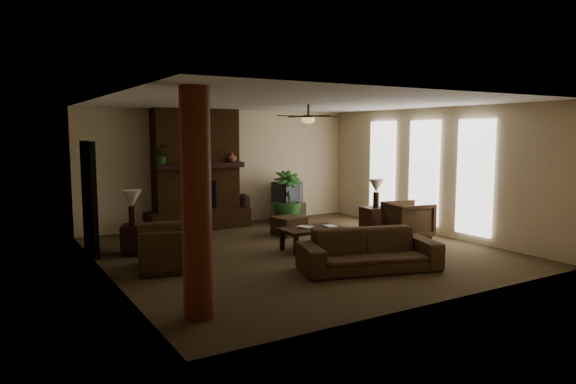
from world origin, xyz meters
TOP-DOWN VIEW (x-y plane):
  - room_shell at (0.00, 0.00)m, footprint 7.00×7.00m
  - fireplace at (-0.80, 3.22)m, footprint 2.40×0.70m
  - windows at (3.45, 0.20)m, footprint 0.08×3.65m
  - log_column at (-2.95, -2.40)m, footprint 0.36×0.36m
  - doorway at (-3.44, 1.80)m, footprint 0.10×1.00m
  - ceiling_fan at (0.40, 0.30)m, footprint 1.35×1.35m
  - sofa at (0.27, -1.75)m, footprint 2.37×1.29m
  - armchair_left at (-2.54, 0.03)m, footprint 0.96×1.24m
  - armchair_right at (2.64, -0.18)m, footprint 0.93×0.98m
  - coffee_table at (0.28, -0.01)m, footprint 1.20×0.70m
  - ottoman at (0.66, 1.46)m, footprint 0.67×0.67m
  - tv_stand at (1.55, 3.00)m, footprint 0.98×0.78m
  - tv at (1.50, 2.95)m, footprint 0.77×0.70m
  - floor_vase at (0.36, 3.15)m, footprint 0.34×0.34m
  - floor_plant at (1.38, 2.73)m, footprint 0.82×1.35m
  - side_table_left at (-2.71, 1.38)m, footprint 0.66×0.66m
  - lamp_left at (-2.77, 1.39)m, footprint 0.40×0.40m
  - side_table_right at (2.57, 0.85)m, footprint 0.54×0.54m
  - lamp_right at (2.62, 0.84)m, footprint 0.46×0.46m
  - mantel_plant at (-1.71, 2.97)m, footprint 0.39×0.43m
  - mantel_vase at (-0.01, 2.96)m, footprint 0.24×0.25m
  - book_a at (0.08, 0.01)m, footprint 0.21×0.11m
  - book_b at (0.54, -0.10)m, footprint 0.21×0.05m

SIDE VIEW (x-z plane):
  - ottoman at x=0.66m, z-range 0.00..0.40m
  - tv_stand at x=1.55m, z-range 0.00..0.50m
  - side_table_left at x=-2.71m, z-range 0.00..0.55m
  - side_table_right at x=2.57m, z-range 0.00..0.55m
  - floor_plant at x=1.38m, z-range 0.00..0.73m
  - coffee_table at x=0.28m, z-range 0.16..0.59m
  - floor_vase at x=0.36m, z-range 0.05..0.82m
  - armchair_right at x=2.64m, z-range 0.00..0.87m
  - sofa at x=0.27m, z-range 0.00..0.89m
  - armchair_left at x=-2.54m, z-range 0.00..0.96m
  - book_a at x=0.08m, z-range 0.43..0.72m
  - book_b at x=0.54m, z-range 0.43..0.72m
  - tv at x=1.50m, z-range 0.50..1.02m
  - lamp_left at x=-2.77m, z-range 0.68..1.33m
  - lamp_right at x=2.62m, z-range 0.68..1.33m
  - doorway at x=-3.44m, z-range 0.00..2.10m
  - fireplace at x=-0.80m, z-range -0.24..2.56m
  - windows at x=3.45m, z-range 0.17..2.53m
  - log_column at x=-2.95m, z-range 0.00..2.80m
  - room_shell at x=0.00m, z-range -2.10..4.90m
  - mantel_vase at x=-0.01m, z-range 1.56..1.78m
  - mantel_plant at x=-1.71m, z-range 1.56..1.89m
  - ceiling_fan at x=0.40m, z-range 2.34..2.72m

